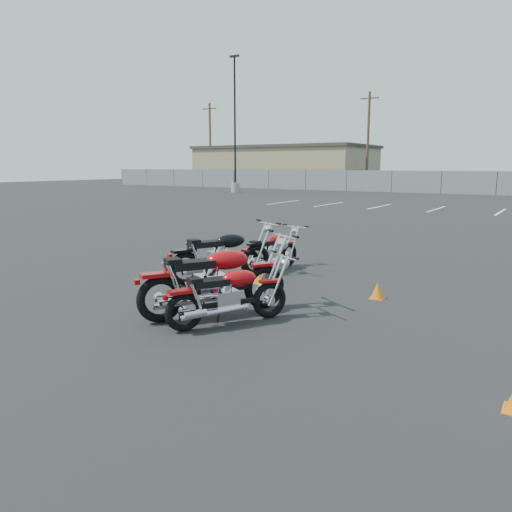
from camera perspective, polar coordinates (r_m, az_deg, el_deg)
The scene contains 13 objects.
ground at distance 8.54m, azimuth -3.29°, elevation -4.78°, with size 120.00×120.00×0.00m, color black.
motorcycle_front_red at distance 10.59m, azimuth 1.66°, elevation 0.49°, with size 0.72×1.86×0.91m.
motorcycle_second_black at distance 9.71m, azimuth -3.94°, elevation 0.11°, with size 1.41×2.19×1.11m.
motorcycle_third_red at distance 7.02m, azimuth -3.19°, elevation -4.49°, with size 1.31×1.82×0.94m.
motorcycle_rear_red at distance 7.45m, azimuth -4.80°, elevation -2.75°, with size 1.69×2.28×1.19m.
training_cone_near at distance 8.68m, azimuth 13.70°, elevation -3.88°, with size 0.23×0.23×0.28m.
training_cone_extra at distance 9.53m, azimuth 0.49°, elevation -2.22°, with size 0.26×0.26×0.31m.
light_pole_west at distance 42.00m, azimuth -2.40°, elevation 11.21°, with size 0.80×0.70×10.88m.
chainlink_fence at distance 42.00m, azimuth 25.81°, elevation 7.50°, with size 80.06×0.06×1.80m.
tan_building_west at distance 55.59m, azimuth 3.38°, elevation 10.24°, with size 18.40×10.40×4.30m.
utility_pole_a at distance 57.50m, azimuth -5.26°, elevation 12.73°, with size 1.80×0.24×9.00m.
utility_pole_b at distance 49.70m, azimuth 12.68°, elevation 12.92°, with size 1.80×0.24×9.00m.
parking_line_stripes at distance 27.78m, azimuth 16.89°, elevation 5.29°, with size 15.12×4.00×0.01m.
Camera 1 is at (4.79, -6.71, 2.22)m, focal length 35.00 mm.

